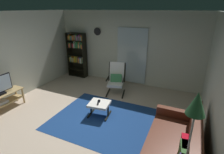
# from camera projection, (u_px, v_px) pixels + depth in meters

# --- Properties ---
(ground_plane) EXTENTS (7.02, 7.02, 0.00)m
(ground_plane) POSITION_uv_depth(u_px,v_px,m) (86.00, 122.00, 4.51)
(ground_plane) COLOR #C0AB94
(wall_back) EXTENTS (5.60, 0.06, 2.60)m
(wall_back) POSITION_uv_depth(u_px,v_px,m) (127.00, 48.00, 6.49)
(wall_back) COLOR beige
(wall_back) RESTS_ON ground
(wall_left) EXTENTS (0.06, 6.00, 2.60)m
(wall_left) POSITION_uv_depth(u_px,v_px,m) (2.00, 60.00, 5.08)
(wall_left) COLOR beige
(wall_left) RESTS_ON ground
(wall_right) EXTENTS (0.06, 6.00, 2.60)m
(wall_right) POSITION_uv_depth(u_px,v_px,m) (219.00, 96.00, 2.99)
(wall_right) COLOR beige
(wall_right) RESTS_ON ground
(glass_door_panel) EXTENTS (1.10, 0.01, 2.00)m
(glass_door_panel) POSITION_uv_depth(u_px,v_px,m) (132.00, 56.00, 6.44)
(glass_door_panel) COLOR silver
(area_rug) EXTENTS (2.55, 2.12, 0.01)m
(area_rug) POSITION_uv_depth(u_px,v_px,m) (104.00, 119.00, 4.61)
(area_rug) COLOR navy
(area_rug) RESTS_ON ground
(tv_stand) EXTENTS (0.40, 1.27, 0.50)m
(tv_stand) POSITION_uv_depth(u_px,v_px,m) (1.00, 101.00, 4.86)
(tv_stand) COLOR tan
(tv_stand) RESTS_ON ground
(bookshelf_near_tv) EXTENTS (0.77, 0.30, 1.77)m
(bookshelf_near_tv) POSITION_uv_depth(u_px,v_px,m) (77.00, 52.00, 7.19)
(bookshelf_near_tv) COLOR black
(bookshelf_near_tv) RESTS_ON ground
(leather_sofa) EXTENTS (0.89, 2.00, 0.89)m
(leather_sofa) POSITION_uv_depth(u_px,v_px,m) (174.00, 151.00, 3.17)
(leather_sofa) COLOR #5B2B1B
(leather_sofa) RESTS_ON ground
(lounge_armchair) EXTENTS (0.70, 0.76, 1.02)m
(lounge_armchair) POSITION_uv_depth(u_px,v_px,m) (116.00, 78.00, 5.87)
(lounge_armchair) COLOR black
(lounge_armchair) RESTS_ON ground
(ottoman) EXTENTS (0.58, 0.54, 0.37)m
(ottoman) POSITION_uv_depth(u_px,v_px,m) (99.00, 105.00, 4.68)
(ottoman) COLOR white
(ottoman) RESTS_ON ground
(tv_remote) EXTENTS (0.09, 0.15, 0.02)m
(tv_remote) POSITION_uv_depth(u_px,v_px,m) (98.00, 104.00, 4.59)
(tv_remote) COLOR black
(tv_remote) RESTS_ON ottoman
(cell_phone) EXTENTS (0.12, 0.16, 0.01)m
(cell_phone) POSITION_uv_depth(u_px,v_px,m) (99.00, 101.00, 4.73)
(cell_phone) COLOR black
(cell_phone) RESTS_ON ottoman
(floor_lamp_by_sofa) EXTENTS (0.22, 0.22, 1.84)m
(floor_lamp_by_sofa) POSITION_uv_depth(u_px,v_px,m) (195.00, 116.00, 2.03)
(floor_lamp_by_sofa) COLOR #A5A5AD
(floor_lamp_by_sofa) RESTS_ON ground
(wall_clock) EXTENTS (0.29, 0.03, 0.29)m
(wall_clock) POSITION_uv_depth(u_px,v_px,m) (97.00, 31.00, 6.68)
(wall_clock) COLOR silver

